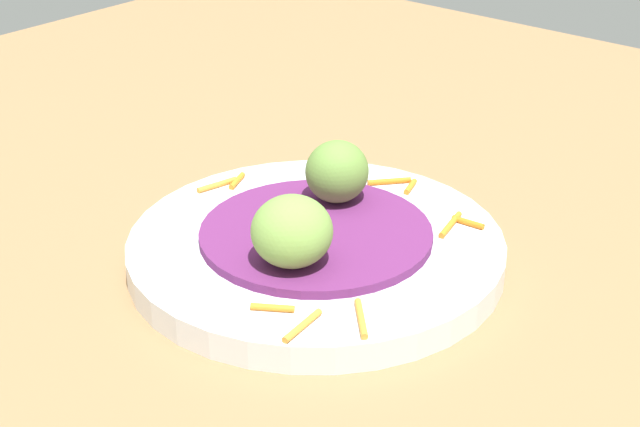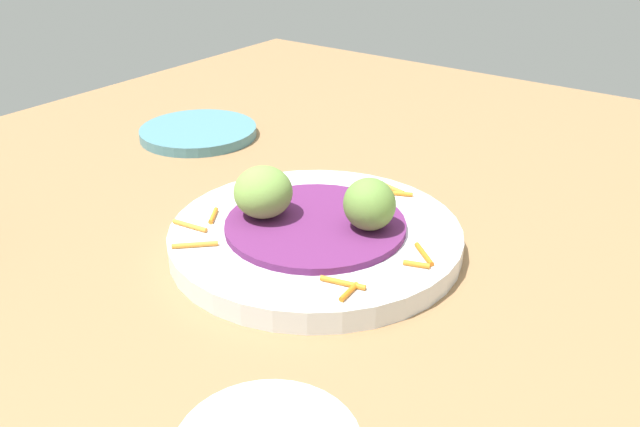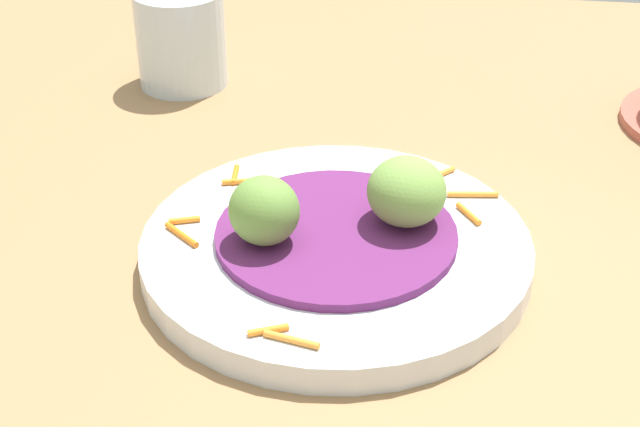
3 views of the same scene
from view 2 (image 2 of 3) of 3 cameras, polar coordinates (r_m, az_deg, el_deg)
name	(u,v)px [view 2 (image 2 of 3)]	position (r cm, az deg, el deg)	size (l,w,h in cm)	color
table_surface	(364,243)	(59.71, 3.69, -2.52)	(110.00, 110.00, 2.00)	#936D47
main_plate	(315,238)	(56.53, -0.38, -2.04)	(24.30, 24.30, 1.85)	silver
cabbage_bed	(315,225)	(55.95, -0.39, -0.94)	(15.00, 15.00, 0.59)	#60235B
carrot_garnish	(316,237)	(54.33, -0.31, -1.96)	(20.92, 20.29, 0.40)	orange
guac_scoop_left	(369,204)	(54.00, 4.18, 0.79)	(4.32, 4.15, 4.26)	olive
guac_scoop_center	(263,192)	(56.03, -4.81, 1.81)	(4.89, 4.90, 4.32)	#759E47
side_plate_small	(198,132)	(82.16, -10.20, 6.77)	(13.73, 13.73, 1.16)	teal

